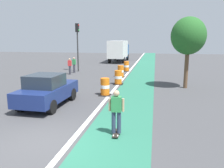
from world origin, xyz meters
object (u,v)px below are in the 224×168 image
object	(u,v)px
skateboarder_on_lane	(116,111)
traffic_barrel_back	(121,71)
traffic_barrel_far	(126,66)
parked_sedan_nearest	(47,90)
street_tree_sidewalk	(188,36)
pedestrian_crossing	(74,64)
pedestrian_waiting	(70,66)
traffic_barrel_mid	(118,78)
delivery_truck_down_block	(119,50)
traffic_barrel_front	(105,87)
traffic_light_corner	(77,39)

from	to	relation	value
skateboarder_on_lane	traffic_barrel_back	distance (m)	12.93
traffic_barrel_far	parked_sedan_nearest	bearing A→B (deg)	-100.07
street_tree_sidewalk	pedestrian_crossing	bearing A→B (deg)	151.59
pedestrian_waiting	street_tree_sidewalk	xyz separation A→B (m)	(10.54, -4.48, 2.80)
parked_sedan_nearest	pedestrian_crossing	bearing A→B (deg)	103.51
traffic_barrel_mid	delivery_truck_down_block	distance (m)	18.04
traffic_barrel_front	delivery_truck_down_block	size ratio (longest dim) A/B	0.14
skateboarder_on_lane	pedestrian_crossing	distance (m)	16.30
traffic_light_corner	pedestrian_waiting	size ratio (longest dim) A/B	3.17
traffic_barrel_back	delivery_truck_down_block	bearing A→B (deg)	99.81
traffic_barrel_mid	traffic_barrel_back	xyz separation A→B (m)	(-0.32, 3.40, 0.00)
parked_sedan_nearest	traffic_barrel_far	bearing A→B (deg)	79.93
delivery_truck_down_block	pedestrian_waiting	world-z (taller)	delivery_truck_down_block
street_tree_sidewalk	parked_sedan_nearest	bearing A→B (deg)	-142.25
parked_sedan_nearest	street_tree_sidewalk	distance (m)	10.18
pedestrian_crossing	traffic_barrel_back	bearing A→B (deg)	-20.03
skateboarder_on_lane	pedestrian_crossing	world-z (taller)	skateboarder_on_lane
traffic_barrel_mid	pedestrian_waiting	xyz separation A→B (m)	(-5.56, 4.09, 0.33)
traffic_light_corner	pedestrian_crossing	distance (m)	2.85
traffic_barrel_far	pedestrian_crossing	bearing A→B (deg)	-158.31
skateboarder_on_lane	traffic_barrel_far	bearing A→B (deg)	95.99
traffic_barrel_front	traffic_barrel_far	distance (m)	11.01
traffic_barrel_back	traffic_barrel_far	bearing A→B (deg)	89.65
parked_sedan_nearest	traffic_light_corner	bearing A→B (deg)	102.06
traffic_barrel_back	traffic_light_corner	bearing A→B (deg)	149.90
traffic_barrel_mid	traffic_light_corner	distance (m)	8.92
traffic_light_corner	delivery_truck_down_block	bearing A→B (deg)	76.83
traffic_barrel_back	delivery_truck_down_block	world-z (taller)	delivery_truck_down_block
traffic_barrel_front	delivery_truck_down_block	xyz separation A→B (m)	(-2.56, 21.38, 1.31)
traffic_light_corner	pedestrian_waiting	distance (m)	3.50
skateboarder_on_lane	traffic_barrel_front	xyz separation A→B (m)	(-1.71, 5.79, -0.38)
skateboarder_on_lane	parked_sedan_nearest	xyz separation A→B (m)	(-4.21, 3.03, -0.08)
traffic_light_corner	skateboarder_on_lane	bearing A→B (deg)	-66.29
skateboarder_on_lane	parked_sedan_nearest	distance (m)	5.18
parked_sedan_nearest	traffic_light_corner	world-z (taller)	traffic_light_corner
traffic_light_corner	pedestrian_crossing	world-z (taller)	traffic_light_corner
traffic_barrel_back	pedestrian_crossing	distance (m)	5.58
street_tree_sidewalk	traffic_barrel_front	bearing A→B (deg)	-148.40
traffic_barrel_back	street_tree_sidewalk	xyz separation A→B (m)	(5.31, -3.79, 3.14)
skateboarder_on_lane	parked_sedan_nearest	bearing A→B (deg)	144.28
traffic_barrel_front	pedestrian_crossing	size ratio (longest dim) A/B	0.68
pedestrian_waiting	traffic_barrel_mid	bearing A→B (deg)	-36.34
pedestrian_crossing	pedestrian_waiting	xyz separation A→B (m)	(-0.01, -1.22, 0.00)
traffic_barrel_front	pedestrian_waiting	xyz separation A→B (m)	(-5.31, 7.70, 0.33)
traffic_barrel_far	traffic_barrel_front	bearing A→B (deg)	-89.75
traffic_barrel_back	pedestrian_waiting	bearing A→B (deg)	172.49
delivery_truck_down_block	pedestrian_crossing	xyz separation A→B (m)	(-2.74, -12.46, -0.98)
traffic_barrel_mid	traffic_barrel_far	world-z (taller)	same
parked_sedan_nearest	traffic_barrel_mid	xyz separation A→B (m)	(2.74, 6.38, -0.30)
traffic_barrel_front	traffic_barrel_mid	world-z (taller)	same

